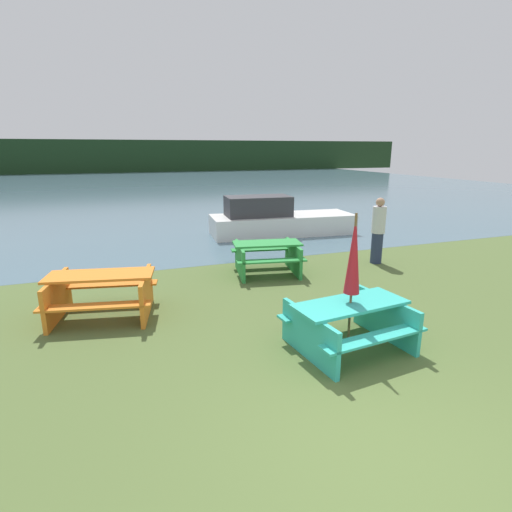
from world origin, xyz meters
name	(u,v)px	position (x,y,z in m)	size (l,w,h in m)	color
ground_plane	(396,460)	(0.00, 0.00, 0.00)	(60.00, 60.00, 0.00)	#516633
water	(140,185)	(0.00, 32.15, 0.00)	(60.00, 50.00, 0.00)	slate
far_treeline	(127,156)	(0.00, 52.15, 2.00)	(80.00, 1.60, 4.00)	#193319
picnic_table_teal	(349,321)	(0.81, 2.12, 0.44)	(1.84, 1.55, 0.72)	#33B7A8
picnic_table_orange	(102,291)	(-2.66, 4.64, 0.47)	(2.04, 1.71, 0.79)	orange
picnic_table_green	(267,255)	(1.02, 6.01, 0.46)	(1.81, 1.64, 0.76)	green
umbrella_crimson	(354,255)	(0.81, 2.12, 1.45)	(0.23, 0.23, 2.05)	brown
boat	(277,220)	(3.03, 10.15, 0.50)	(5.10, 2.08, 1.35)	silver
person	(378,231)	(4.05, 5.88, 0.86)	(0.34, 0.34, 1.71)	#283351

